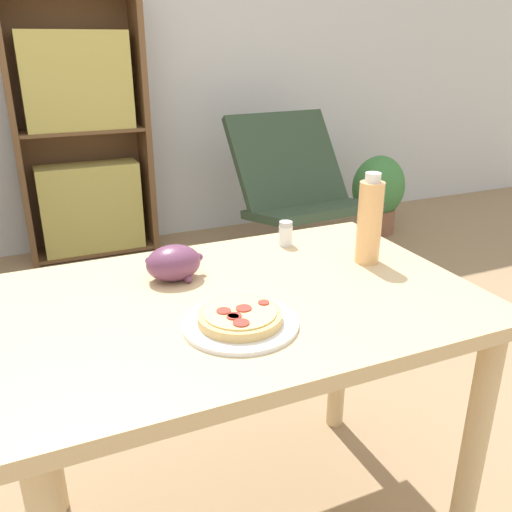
{
  "coord_description": "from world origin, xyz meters",
  "views": [
    {
      "loc": [
        -0.47,
        -1.03,
        1.3
      ],
      "look_at": [
        0.03,
        0.11,
        0.8
      ],
      "focal_mm": 38.0,
      "sensor_mm": 36.0,
      "label": 1
    }
  ],
  "objects_px": {
    "pizza_on_plate": "(240,320)",
    "grape_bunch": "(174,263)",
    "bookshelf": "(83,142)",
    "drink_bottle": "(370,221)",
    "salt_shaker": "(286,234)",
    "potted_plant_floor": "(378,193)",
    "lounge_chair_far": "(300,216)"
  },
  "relations": [
    {
      "from": "potted_plant_floor",
      "to": "grape_bunch",
      "type": "bearing_deg",
      "value": -136.92
    },
    {
      "from": "lounge_chair_far",
      "to": "bookshelf",
      "type": "xyz_separation_m",
      "value": [
        -1.16,
        0.66,
        0.44
      ]
    },
    {
      "from": "grape_bunch",
      "to": "potted_plant_floor",
      "type": "xyz_separation_m",
      "value": [
        1.99,
        1.86,
        -0.5
      ]
    },
    {
      "from": "potted_plant_floor",
      "to": "bookshelf",
      "type": "bearing_deg",
      "value": 168.08
    },
    {
      "from": "pizza_on_plate",
      "to": "grape_bunch",
      "type": "distance_m",
      "value": 0.29
    },
    {
      "from": "pizza_on_plate",
      "to": "salt_shaker",
      "type": "distance_m",
      "value": 0.49
    },
    {
      "from": "drink_bottle",
      "to": "potted_plant_floor",
      "type": "bearing_deg",
      "value": 52.79
    },
    {
      "from": "salt_shaker",
      "to": "potted_plant_floor",
      "type": "bearing_deg",
      "value": 47.15
    },
    {
      "from": "bookshelf",
      "to": "potted_plant_floor",
      "type": "distance_m",
      "value": 2.01
    },
    {
      "from": "pizza_on_plate",
      "to": "bookshelf",
      "type": "distance_m",
      "value": 2.55
    },
    {
      "from": "bookshelf",
      "to": "potted_plant_floor",
      "type": "relative_size",
      "value": 2.85
    },
    {
      "from": "lounge_chair_far",
      "to": "potted_plant_floor",
      "type": "height_order",
      "value": "lounge_chair_far"
    },
    {
      "from": "bookshelf",
      "to": "grape_bunch",
      "type": "bearing_deg",
      "value": -91.64
    },
    {
      "from": "potted_plant_floor",
      "to": "drink_bottle",
      "type": "bearing_deg",
      "value": -127.21
    },
    {
      "from": "grape_bunch",
      "to": "salt_shaker",
      "type": "distance_m",
      "value": 0.38
    },
    {
      "from": "lounge_chair_far",
      "to": "potted_plant_floor",
      "type": "bearing_deg",
      "value": 14.47
    },
    {
      "from": "pizza_on_plate",
      "to": "lounge_chair_far",
      "type": "relative_size",
      "value": 0.28
    },
    {
      "from": "lounge_chair_far",
      "to": "potted_plant_floor",
      "type": "xyz_separation_m",
      "value": [
        0.76,
        0.26,
        0.0
      ]
    },
    {
      "from": "salt_shaker",
      "to": "potted_plant_floor",
      "type": "xyz_separation_m",
      "value": [
        1.63,
        1.76,
        -0.49
      ]
    },
    {
      "from": "grape_bunch",
      "to": "drink_bottle",
      "type": "xyz_separation_m",
      "value": [
        0.5,
        -0.1,
        0.07
      ]
    },
    {
      "from": "lounge_chair_far",
      "to": "grape_bunch",
      "type": "bearing_deg",
      "value": -131.45
    },
    {
      "from": "salt_shaker",
      "to": "bookshelf",
      "type": "relative_size",
      "value": 0.05
    },
    {
      "from": "drink_bottle",
      "to": "bookshelf",
      "type": "relative_size",
      "value": 0.15
    },
    {
      "from": "salt_shaker",
      "to": "potted_plant_floor",
      "type": "distance_m",
      "value": 2.44
    },
    {
      "from": "drink_bottle",
      "to": "salt_shaker",
      "type": "height_order",
      "value": "drink_bottle"
    },
    {
      "from": "grape_bunch",
      "to": "bookshelf",
      "type": "xyz_separation_m",
      "value": [
        0.07,
        2.27,
        -0.06
      ]
    },
    {
      "from": "bookshelf",
      "to": "drink_bottle",
      "type": "bearing_deg",
      "value": -79.46
    },
    {
      "from": "pizza_on_plate",
      "to": "grape_bunch",
      "type": "xyz_separation_m",
      "value": [
        -0.06,
        0.29,
        0.03
      ]
    },
    {
      "from": "drink_bottle",
      "to": "bookshelf",
      "type": "height_order",
      "value": "bookshelf"
    },
    {
      "from": "drink_bottle",
      "to": "salt_shaker",
      "type": "relative_size",
      "value": 3.38
    },
    {
      "from": "bookshelf",
      "to": "pizza_on_plate",
      "type": "bearing_deg",
      "value": -90.14
    },
    {
      "from": "potted_plant_floor",
      "to": "pizza_on_plate",
      "type": "bearing_deg",
      "value": -131.97
    }
  ]
}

